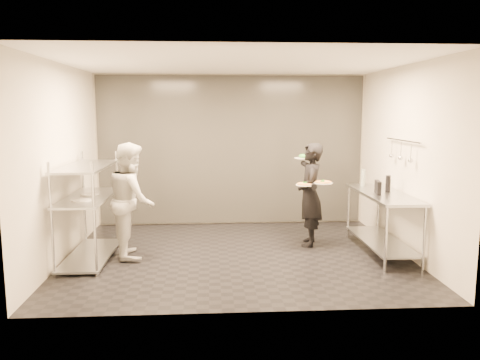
{
  "coord_description": "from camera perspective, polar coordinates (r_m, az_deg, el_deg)",
  "views": [
    {
      "loc": [
        -0.38,
        -6.72,
        2.14
      ],
      "look_at": [
        0.05,
        0.22,
        1.1
      ],
      "focal_mm": 35.0,
      "sensor_mm": 36.0,
      "label": 1
    }
  ],
  "objects": [
    {
      "name": "pizza_plate_near",
      "position": [
        7.21,
        7.98,
        -0.52
      ],
      "size": [
        0.29,
        0.29,
        0.05
      ],
      "color": "white",
      "rests_on": "waiter"
    },
    {
      "name": "room_shell",
      "position": [
        7.94,
        -0.8,
        3.16
      ],
      "size": [
        5.0,
        4.0,
        2.8
      ],
      "color": "black",
      "rests_on": "ground"
    },
    {
      "name": "bottle_green",
      "position": [
        7.89,
        14.77,
        0.3
      ],
      "size": [
        0.07,
        0.07,
        0.27
      ],
      "primitive_type": "cylinder",
      "color": "gray",
      "rests_on": "prep_counter"
    },
    {
      "name": "waiter",
      "position": [
        7.48,
        8.54,
        -1.78
      ],
      "size": [
        0.51,
        0.66,
        1.63
      ],
      "primitive_type": "imported",
      "rotation": [
        0.0,
        0.0,
        -1.79
      ],
      "color": "black",
      "rests_on": "ground"
    },
    {
      "name": "salad_plate",
      "position": [
        7.68,
        7.65,
        2.81
      ],
      "size": [
        0.27,
        0.27,
        0.07
      ],
      "color": "white",
      "rests_on": "waiter"
    },
    {
      "name": "chef",
      "position": [
        7.04,
        -13.08,
        -2.36
      ],
      "size": [
        0.8,
        0.94,
        1.68
      ],
      "primitive_type": "imported",
      "rotation": [
        0.0,
        0.0,
        1.8
      ],
      "color": "beige",
      "rests_on": "ground"
    },
    {
      "name": "bottle_dark",
      "position": [
        7.36,
        17.59,
        -0.44
      ],
      "size": [
        0.07,
        0.07,
        0.25
      ],
      "primitive_type": "cylinder",
      "color": "black",
      "rests_on": "prep_counter"
    },
    {
      "name": "bottle_clear",
      "position": [
        7.49,
        17.7,
        -0.58
      ],
      "size": [
        0.05,
        0.05,
        0.18
      ],
      "primitive_type": "cylinder",
      "color": "gray",
      "rests_on": "prep_counter"
    },
    {
      "name": "pizza_plate_far",
      "position": [
        7.26,
        10.11,
        -0.28
      ],
      "size": [
        0.28,
        0.28,
        0.05
      ],
      "color": "white",
      "rests_on": "waiter"
    },
    {
      "name": "prep_counter",
      "position": [
        7.35,
        16.96,
        -3.77
      ],
      "size": [
        0.6,
        1.8,
        0.92
      ],
      "color": "#BABCC1",
      "rests_on": "ground"
    },
    {
      "name": "pass_rack",
      "position": [
        7.08,
        -17.99,
        -3.08
      ],
      "size": [
        0.6,
        1.6,
        1.5
      ],
      "color": "#BABCC1",
      "rests_on": "ground"
    },
    {
      "name": "pos_monitor",
      "position": [
        7.15,
        16.46,
        -0.88
      ],
      "size": [
        0.1,
        0.28,
        0.2
      ],
      "primitive_type": "cube",
      "rotation": [
        0.0,
        0.0,
        -0.17
      ],
      "color": "black",
      "rests_on": "prep_counter"
    },
    {
      "name": "utensil_rail",
      "position": [
        7.3,
        19.09,
        3.38
      ],
      "size": [
        0.07,
        1.2,
        0.31
      ],
      "color": "#BABCC1",
      "rests_on": "room_shell"
    }
  ]
}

